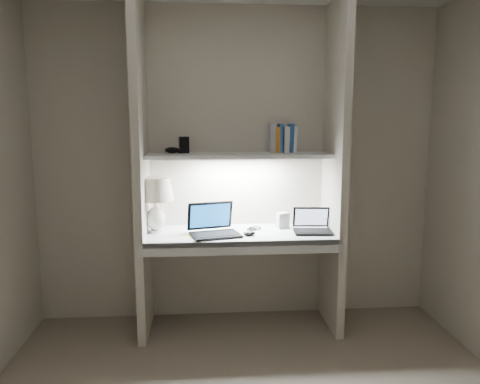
{
  "coord_description": "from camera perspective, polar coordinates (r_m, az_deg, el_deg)",
  "views": [
    {
      "loc": [
        -0.27,
        -2.25,
        1.64
      ],
      "look_at": [
        -0.01,
        1.05,
        1.11
      ],
      "focal_mm": 35.0,
      "sensor_mm": 36.0,
      "label": 1
    }
  ],
  "objects": [
    {
      "name": "speaker",
      "position": [
        3.72,
        5.23,
        -3.46
      ],
      "size": [
        0.11,
        0.09,
        0.13
      ],
      "primitive_type": "cube",
      "rotation": [
        0.0,
        0.0,
        0.35
      ],
      "color": "silver",
      "rests_on": "desk"
    },
    {
      "name": "sticky_note",
      "position": [
        3.49,
        -6.1,
        -5.38
      ],
      "size": [
        0.1,
        0.1,
        0.0
      ],
      "primitive_type": "cube",
      "rotation": [
        0.0,
        0.0,
        0.38
      ],
      "color": "#F4FF35",
      "rests_on": "desk"
    },
    {
      "name": "alcove_panel_left",
      "position": [
        3.53,
        -11.96,
        2.56
      ],
      "size": [
        0.06,
        0.55,
        2.5
      ],
      "primitive_type": "cube",
      "color": "beige",
      "rests_on": "floor"
    },
    {
      "name": "cable_coil",
      "position": [
        3.69,
        1.83,
        -4.42
      ],
      "size": [
        0.13,
        0.13,
        0.01
      ],
      "primitive_type": "torus",
      "rotation": [
        0.0,
        0.0,
        0.34
      ],
      "color": "black",
      "rests_on": "desk"
    },
    {
      "name": "shelf",
      "position": [
        3.59,
        -0.16,
        4.48
      ],
      "size": [
        1.4,
        0.36,
        0.03
      ],
      "primitive_type": "cube",
      "color": "silver",
      "rests_on": "back_wall"
    },
    {
      "name": "mouse",
      "position": [
        3.48,
        1.14,
        -5.09
      ],
      "size": [
        0.1,
        0.08,
        0.03
      ],
      "primitive_type": "ellipsoid",
      "rotation": [
        0.0,
        0.0,
        0.21
      ],
      "color": "black",
      "rests_on": "desk"
    },
    {
      "name": "back_wall",
      "position": [
        3.78,
        -0.37,
        3.19
      ],
      "size": [
        3.2,
        0.01,
        2.5
      ],
      "primitive_type": "cube",
      "color": "beige",
      "rests_on": "floor"
    },
    {
      "name": "laptop_main",
      "position": [
        3.52,
        -3.26,
        -4.33
      ],
      "size": [
        0.41,
        0.38,
        0.24
      ],
      "rotation": [
        0.0,
        0.0,
        0.26
      ],
      "color": "black",
      "rests_on": "desk"
    },
    {
      "name": "desk_apron",
      "position": [
        3.36,
        0.31,
        -6.8
      ],
      "size": [
        1.46,
        0.03,
        0.1
      ],
      "primitive_type": "cube",
      "color": "silver",
      "rests_on": "desk"
    },
    {
      "name": "table_lamp",
      "position": [
        3.59,
        -10.34,
        -0.42
      ],
      "size": [
        0.29,
        0.29,
        0.42
      ],
      "color": "white",
      "rests_on": "desk"
    },
    {
      "name": "shelf_gadget",
      "position": [
        3.63,
        -8.28,
        5.07
      ],
      "size": [
        0.13,
        0.1,
        0.05
      ],
      "primitive_type": "ellipsoid",
      "rotation": [
        0.0,
        0.0,
        -0.22
      ],
      "color": "black",
      "rests_on": "shelf"
    },
    {
      "name": "laptop_netbook",
      "position": [
        3.64,
        8.81,
        -4.16
      ],
      "size": [
        0.3,
        0.27,
        0.18
      ],
      "rotation": [
        0.0,
        0.0,
        -0.09
      ],
      "color": "black",
      "rests_on": "desk"
    },
    {
      "name": "shelf_box",
      "position": [
        3.65,
        -6.84,
        5.72
      ],
      "size": [
        0.08,
        0.07,
        0.13
      ],
      "primitive_type": "cube",
      "rotation": [
        0.0,
        0.0,
        0.19
      ],
      "color": "black",
      "rests_on": "shelf"
    },
    {
      "name": "desk",
      "position": [
        3.6,
        -0.04,
        -5.21
      ],
      "size": [
        1.4,
        0.55,
        0.04
      ],
      "primitive_type": "cube",
      "color": "white",
      "rests_on": "alcove_panel_left"
    },
    {
      "name": "book_row",
      "position": [
        3.74,
        5.16,
        6.49
      ],
      "size": [
        0.21,
        0.15,
        0.23
      ],
      "color": "white",
      "rests_on": "shelf"
    },
    {
      "name": "strip_light",
      "position": [
        3.6,
        -0.16,
        4.13
      ],
      "size": [
        0.6,
        0.04,
        0.02
      ],
      "primitive_type": "cube",
      "color": "white",
      "rests_on": "shelf"
    },
    {
      "name": "alcove_panel_right",
      "position": [
        3.64,
        11.51,
        2.77
      ],
      "size": [
        0.06,
        0.55,
        2.5
      ],
      "primitive_type": "cube",
      "color": "beige",
      "rests_on": "floor"
    }
  ]
}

